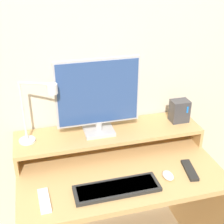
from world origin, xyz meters
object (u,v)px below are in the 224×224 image
monitor (98,96)px  desk_lamp (38,109)px  keyboard (117,188)px  mouse (168,175)px  remote_secondary (190,170)px  router_dock (179,111)px  remote_control (44,201)px

monitor → desk_lamp: 0.32m
keyboard → mouse: (0.28, 0.02, 0.00)m
keyboard → remote_secondary: 0.41m
router_dock → remote_control: size_ratio=0.84×
remote_secondary → mouse: bearing=-172.6°
keyboard → mouse: mouse is taller
desk_lamp → router_dock: 0.83m
keyboard → desk_lamp: bearing=133.2°
monitor → mouse: size_ratio=5.67×
monitor → remote_secondary: bearing=-38.4°
remote_secondary → monitor: bearing=141.6°
mouse → keyboard: bearing=-175.3°
router_dock → keyboard: router_dock is taller
desk_lamp → remote_secondary: (0.73, -0.30, -0.30)m
remote_control → remote_secondary: 0.75m
monitor → remote_secondary: monitor is taller
mouse → remote_secondary: mouse is taller
monitor → router_dock: monitor is taller
desk_lamp → remote_secondary: desk_lamp is taller
monitor → mouse: (0.28, -0.34, -0.33)m
monitor → desk_lamp: size_ratio=1.32×
monitor → keyboard: monitor is taller
desk_lamp → remote_control: (-0.02, -0.33, -0.30)m
keyboard → monitor: bearing=90.5°
router_dock → mouse: (-0.22, -0.35, -0.17)m
mouse → remote_control: mouse is taller
desk_lamp → remote_control: size_ratio=2.18×
router_dock → keyboard: 0.64m
router_dock → mouse: router_dock is taller
keyboard → remote_control: 0.34m
remote_control → remote_secondary: same height
monitor → router_dock: size_ratio=3.42×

